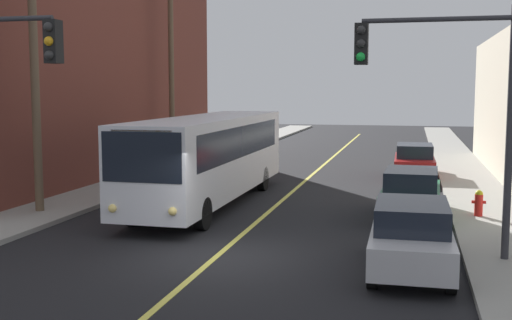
# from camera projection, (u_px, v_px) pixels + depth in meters

# --- Properties ---
(ground_plane) EXTENTS (120.00, 120.00, 0.00)m
(ground_plane) POSITION_uv_depth(u_px,v_px,m) (216.00, 257.00, 16.02)
(ground_plane) COLOR black
(sidewalk_left) EXTENTS (2.50, 90.00, 0.15)m
(sidewalk_left) POSITION_uv_depth(u_px,v_px,m) (124.00, 186.00, 27.37)
(sidewalk_left) COLOR gray
(sidewalk_left) RESTS_ON ground
(sidewalk_right) EXTENTS (2.50, 90.00, 0.15)m
(sidewalk_right) POSITION_uv_depth(u_px,v_px,m) (480.00, 199.00, 23.95)
(sidewalk_right) COLOR gray
(sidewalk_right) RESTS_ON ground
(lane_stripe_center) EXTENTS (0.16, 60.00, 0.01)m
(lane_stripe_center) POSITION_uv_depth(u_px,v_px,m) (309.00, 177.00, 30.50)
(lane_stripe_center) COLOR #D8CC4C
(lane_stripe_center) RESTS_ON ground
(building_left_brick) EXTENTS (10.00, 23.79, 13.86)m
(building_left_brick) POSITION_uv_depth(u_px,v_px,m) (36.00, 34.00, 31.54)
(building_left_brick) COLOR brown
(building_left_brick) RESTS_ON ground
(city_bus) EXTENTS (2.63, 12.17, 3.20)m
(city_bus) POSITION_uv_depth(u_px,v_px,m) (210.00, 155.00, 23.23)
(city_bus) COLOR silver
(city_bus) RESTS_ON ground
(parked_car_silver) EXTENTS (1.86, 4.42, 1.62)m
(parked_car_silver) POSITION_uv_depth(u_px,v_px,m) (411.00, 236.00, 14.71)
(parked_car_silver) COLOR #B7B7BC
(parked_car_silver) RESTS_ON ground
(parked_car_green) EXTENTS (1.96, 4.46, 1.62)m
(parked_car_green) POSITION_uv_depth(u_px,v_px,m) (411.00, 193.00, 20.65)
(parked_car_green) COLOR #196038
(parked_car_green) RESTS_ON ground
(parked_car_red) EXTENTS (1.86, 4.42, 1.62)m
(parked_car_red) POSITION_uv_depth(u_px,v_px,m) (414.00, 161.00, 30.02)
(parked_car_red) COLOR maroon
(parked_car_red) RESTS_ON ground
(utility_pole_near) EXTENTS (2.40, 0.28, 11.00)m
(utility_pole_near) POSITION_uv_depth(u_px,v_px,m) (33.00, 28.00, 20.72)
(utility_pole_near) COLOR brown
(utility_pole_near) RESTS_ON sidewalk_left
(utility_pole_mid) EXTENTS (2.40, 0.28, 10.69)m
(utility_pole_mid) POSITION_uv_depth(u_px,v_px,m) (171.00, 54.00, 32.85)
(utility_pole_mid) COLOR brown
(utility_pole_mid) RESTS_ON sidewalk_left
(traffic_signal_right_corner) EXTENTS (3.75, 0.48, 6.00)m
(traffic_signal_right_corner) POSITION_uv_depth(u_px,v_px,m) (444.00, 85.00, 15.23)
(traffic_signal_right_corner) COLOR #2D2D33
(traffic_signal_right_corner) RESTS_ON sidewalk_right
(fire_hydrant) EXTENTS (0.44, 0.26, 0.84)m
(fire_hydrant) POSITION_uv_depth(u_px,v_px,m) (479.00, 203.00, 20.43)
(fire_hydrant) COLOR red
(fire_hydrant) RESTS_ON sidewalk_right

